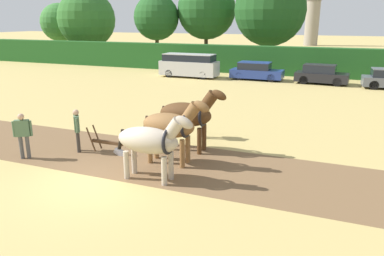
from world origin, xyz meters
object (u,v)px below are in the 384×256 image
object	(u,v)px
parked_car_left	(256,71)
plow	(110,146)
parked_van	(189,65)
parked_car_center_left	(321,75)
tree_left	(86,19)
tree_center	(206,10)
tree_far_left	(60,22)
draft_horse_trail_left	(188,114)
farmer_onlooker_left	(23,132)
draft_horse_lead_left	(151,141)
tree_center_right	(270,10)
farmer_at_plow	(77,127)
draft_horse_lead_right	(171,126)
tree_center_left	(156,17)
farmer_beside_team	(204,116)

from	to	relation	value
parked_car_left	plow	bearing A→B (deg)	-93.02
parked_van	parked_car_center_left	bearing A→B (deg)	3.52
tree_left	parked_car_center_left	bearing A→B (deg)	-17.37
tree_left	tree_center	bearing A→B (deg)	6.62
tree_left	plow	distance (m)	37.45
tree_far_left	draft_horse_trail_left	xyz separation A→B (m)	(30.79, -29.08, -3.11)
tree_center	farmer_onlooker_left	size ratio (longest dim) A/B	5.45
tree_far_left	farmer_onlooker_left	bearing A→B (deg)	-51.65
draft_horse_lead_left	tree_center	bearing A→B (deg)	106.99
draft_horse_trail_left	plow	xyz separation A→B (m)	(-2.63, -1.53, -1.15)
tree_far_left	tree_left	distance (m)	5.54
plow	parked_car_left	world-z (taller)	parked_car_left
tree_far_left	parked_van	size ratio (longest dim) A/B	1.37
tree_left	parked_van	bearing A→B (deg)	-28.37
tree_center_right	draft_horse_lead_left	xyz separation A→B (m)	(2.15, -30.63, -4.60)
farmer_at_plow	parked_van	bearing A→B (deg)	60.11
tree_far_left	parked_car_left	world-z (taller)	tree_far_left
draft_horse_lead_left	parked_van	xyz separation A→B (m)	(-7.34, 21.14, -0.26)
parked_car_center_left	draft_horse_lead_left	bearing A→B (deg)	-96.37
draft_horse_lead_right	tree_center_left	bearing A→B (deg)	117.95
draft_horse_lead_left	parked_van	bearing A→B (deg)	109.30
plow	farmer_onlooker_left	size ratio (longest dim) A/B	0.92
tree_center_left	draft_horse_trail_left	bearing A→B (deg)	-60.89
tree_far_left	draft_horse_lead_right	world-z (taller)	tree_far_left
plow	farmer_at_plow	xyz separation A→B (m)	(-1.33, -0.23, 0.67)
draft_horse_trail_left	farmer_onlooker_left	world-z (taller)	draft_horse_trail_left
tree_center	draft_horse_lead_left	bearing A→B (deg)	-73.18
tree_center_right	farmer_onlooker_left	bearing A→B (deg)	-95.86
draft_horse_lead_left	draft_horse_trail_left	distance (m)	3.07
tree_center	farmer_onlooker_left	distance (m)	33.44
tree_center_right	draft_horse_lead_right	xyz separation A→B (m)	(2.15, -29.09, -4.50)
farmer_onlooker_left	parked_car_center_left	xyz separation A→B (m)	(9.17, 21.79, -0.27)
tree_far_left	plow	size ratio (longest dim) A/B	4.48
farmer_at_plow	farmer_beside_team	distance (m)	5.28
farmer_onlooker_left	parked_car_left	bearing A→B (deg)	137.68
tree_center	draft_horse_lead_right	distance (m)	33.01
parked_car_left	draft_horse_lead_right	bearing A→B (deg)	-85.65
tree_center_right	plow	xyz separation A→B (m)	(-0.46, -29.08, -5.60)
tree_center_right	draft_horse_lead_left	size ratio (longest dim) A/B	3.49
tree_left	tree_center_right	xyz separation A→B (m)	(23.24, -0.26, 0.90)
tree_far_left	draft_horse_lead_left	size ratio (longest dim) A/B	2.59
tree_far_left	farmer_beside_team	bearing A→B (deg)	-41.60
tree_far_left	farmer_at_plow	distance (m)	41.03
draft_horse_lead_right	draft_horse_trail_left	distance (m)	1.54
tree_center	farmer_onlooker_left	xyz separation A→B (m)	(4.59, -32.74, -5.03)
tree_center_right	draft_horse_lead_right	world-z (taller)	tree_center_right
parked_car_left	parked_car_center_left	bearing A→B (deg)	-1.16
plow	parked_car_left	distance (m)	20.37
tree_left	plow	bearing A→B (deg)	-52.18
tree_center_right	draft_horse_trail_left	size ratio (longest dim) A/B	3.35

